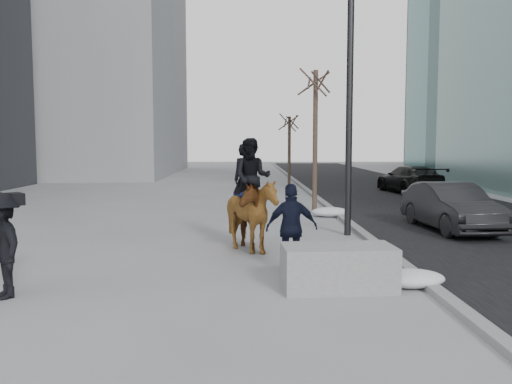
{
  "coord_description": "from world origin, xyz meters",
  "views": [
    {
      "loc": [
        -0.23,
        -10.35,
        2.57
      ],
      "look_at": [
        0.0,
        1.2,
        1.5
      ],
      "focal_mm": 38.0,
      "sensor_mm": 36.0,
      "label": 1
    }
  ],
  "objects_px": {
    "car_near": "(451,207)",
    "mounted_right": "(252,207)",
    "mounted_left": "(246,210)",
    "planter": "(338,268)"
  },
  "relations": [
    {
      "from": "car_near",
      "to": "mounted_right",
      "type": "height_order",
      "value": "mounted_right"
    },
    {
      "from": "car_near",
      "to": "mounted_left",
      "type": "bearing_deg",
      "value": -160.22
    },
    {
      "from": "car_near",
      "to": "mounted_right",
      "type": "distance_m",
      "value": 6.55
    },
    {
      "from": "car_near",
      "to": "mounted_right",
      "type": "xyz_separation_m",
      "value": [
        -5.81,
        -3.01,
        0.38
      ]
    },
    {
      "from": "planter",
      "to": "mounted_left",
      "type": "distance_m",
      "value": 3.93
    },
    {
      "from": "planter",
      "to": "mounted_left",
      "type": "xyz_separation_m",
      "value": [
        -1.6,
        3.55,
        0.56
      ]
    },
    {
      "from": "mounted_left",
      "to": "mounted_right",
      "type": "height_order",
      "value": "mounted_right"
    },
    {
      "from": "planter",
      "to": "car_near",
      "type": "bearing_deg",
      "value": 55.07
    },
    {
      "from": "mounted_left",
      "to": "car_near",
      "type": "bearing_deg",
      "value": 24.27
    },
    {
      "from": "car_near",
      "to": "mounted_left",
      "type": "distance_m",
      "value": 6.54
    }
  ]
}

